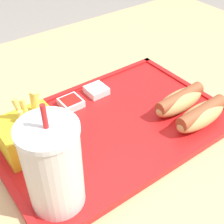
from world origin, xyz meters
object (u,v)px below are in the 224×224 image
at_px(hot_dog_far, 201,115).
at_px(hot_dog_near, 180,101).
at_px(soda_cup, 53,166).
at_px(fries_carton, 30,133).
at_px(sauce_cup_ketchup, 71,102).
at_px(sauce_cup_mayo, 96,90).

bearing_deg(hot_dog_far, hot_dog_near, -90.00).
height_order(soda_cup, hot_dog_far, soda_cup).
bearing_deg(fries_carton, hot_dog_far, 154.62).
bearing_deg(hot_dog_near, fries_carton, -15.58).
xyz_separation_m(hot_dog_near, fries_carton, (0.29, -0.08, 0.01)).
relative_size(hot_dog_near, sauce_cup_ketchup, 2.98).
height_order(hot_dog_far, sauce_cup_mayo, hot_dog_far).
relative_size(hot_dog_near, fries_carton, 1.23).
xyz_separation_m(hot_dog_far, sauce_cup_mayo, (0.10, -0.20, -0.01)).
bearing_deg(sauce_cup_mayo, fries_carton, 20.00).
bearing_deg(soda_cup, fries_carton, -97.23).
height_order(hot_dog_far, hot_dog_near, same).
height_order(hot_dog_near, fries_carton, fries_carton).
distance_m(hot_dog_far, hot_dog_near, 0.06).
relative_size(hot_dog_far, sauce_cup_ketchup, 2.97).
bearing_deg(sauce_cup_mayo, hot_dog_far, 116.79).
height_order(fries_carton, sauce_cup_mayo, fries_carton).
xyz_separation_m(fries_carton, sauce_cup_mayo, (-0.19, -0.07, -0.02)).
relative_size(fries_carton, sauce_cup_ketchup, 2.43).
xyz_separation_m(soda_cup, hot_dog_far, (-0.30, 0.01, -0.05)).
distance_m(soda_cup, hot_dog_far, 0.31).
distance_m(hot_dog_far, sauce_cup_mayo, 0.23).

